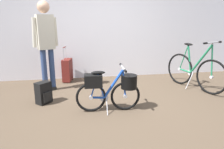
{
  "coord_description": "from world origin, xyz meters",
  "views": [
    {
      "loc": [
        -0.65,
        -3.08,
        1.48
      ],
      "look_at": [
        -0.07,
        0.33,
        0.55
      ],
      "focal_mm": 33.77,
      "sensor_mm": 36.0,
      "label": 1
    }
  ],
  "objects_px": {
    "folding_bike_foreground": "(111,87)",
    "backpack_on_floor": "(44,93)",
    "rolling_suitcase": "(67,70)",
    "visitor_near_wall": "(46,40)",
    "display_bike_left": "(195,71)"
  },
  "relations": [
    {
      "from": "display_bike_left",
      "to": "rolling_suitcase",
      "type": "height_order",
      "value": "display_bike_left"
    },
    {
      "from": "visitor_near_wall",
      "to": "rolling_suitcase",
      "type": "xyz_separation_m",
      "value": [
        0.36,
        0.6,
        -0.77
      ]
    },
    {
      "from": "visitor_near_wall",
      "to": "folding_bike_foreground",
      "type": "bearing_deg",
      "value": -47.64
    },
    {
      "from": "visitor_near_wall",
      "to": "backpack_on_floor",
      "type": "xyz_separation_m",
      "value": [
        -0.01,
        -0.71,
        -0.86
      ]
    },
    {
      "from": "backpack_on_floor",
      "to": "folding_bike_foreground",
      "type": "bearing_deg",
      "value": -24.47
    },
    {
      "from": "folding_bike_foreground",
      "to": "rolling_suitcase",
      "type": "xyz_separation_m",
      "value": [
        -0.76,
        1.82,
        -0.12
      ]
    },
    {
      "from": "folding_bike_foreground",
      "to": "rolling_suitcase",
      "type": "distance_m",
      "value": 1.98
    },
    {
      "from": "display_bike_left",
      "to": "visitor_near_wall",
      "type": "xyz_separation_m",
      "value": [
        -3.05,
        0.4,
        0.66
      ]
    },
    {
      "from": "rolling_suitcase",
      "to": "visitor_near_wall",
      "type": "bearing_deg",
      "value": -120.98
    },
    {
      "from": "display_bike_left",
      "to": "rolling_suitcase",
      "type": "distance_m",
      "value": 2.88
    },
    {
      "from": "display_bike_left",
      "to": "backpack_on_floor",
      "type": "bearing_deg",
      "value": -174.23
    },
    {
      "from": "folding_bike_foreground",
      "to": "backpack_on_floor",
      "type": "bearing_deg",
      "value": 155.53
    },
    {
      "from": "rolling_suitcase",
      "to": "backpack_on_floor",
      "type": "bearing_deg",
      "value": -105.89
    },
    {
      "from": "folding_bike_foreground",
      "to": "display_bike_left",
      "type": "height_order",
      "value": "display_bike_left"
    },
    {
      "from": "rolling_suitcase",
      "to": "backpack_on_floor",
      "type": "xyz_separation_m",
      "value": [
        -0.37,
        -1.31,
        -0.09
      ]
    }
  ]
}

